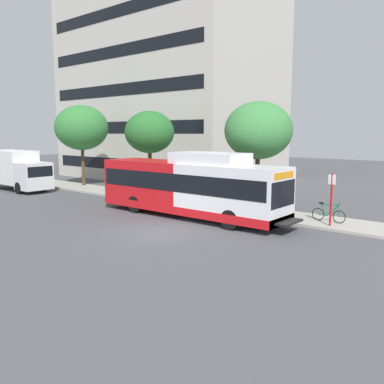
# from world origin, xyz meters

# --- Properties ---
(ground_plane) EXTENTS (120.00, 120.00, 0.00)m
(ground_plane) POSITION_xyz_m (0.00, 8.00, 0.00)
(ground_plane) COLOR #4C4C51
(sidewalk_curb) EXTENTS (3.00, 56.00, 0.14)m
(sidewalk_curb) POSITION_xyz_m (7.00, 6.00, 0.07)
(sidewalk_curb) COLOR #A8A399
(sidewalk_curb) RESTS_ON ground
(transit_bus) EXTENTS (2.58, 12.25, 3.65)m
(transit_bus) POSITION_xyz_m (3.82, 1.12, 1.70)
(transit_bus) COLOR white
(transit_bus) RESTS_ON ground
(bus_stop_sign_pole) EXTENTS (0.10, 0.36, 2.60)m
(bus_stop_sign_pole) POSITION_xyz_m (6.09, -6.03, 1.65)
(bus_stop_sign_pole) COLOR red
(bus_stop_sign_pole) RESTS_ON sidewalk_curb
(bicycle_parked) EXTENTS (0.52, 1.76, 1.02)m
(bicycle_parked) POSITION_xyz_m (6.89, -5.63, 0.56)
(bicycle_parked) COLOR black
(bicycle_parked) RESTS_ON sidewalk_curb
(street_tree_near_stop) EXTENTS (4.03, 4.03, 6.40)m
(street_tree_near_stop) POSITION_xyz_m (7.89, -0.80, 4.82)
(street_tree_near_stop) COLOR #4C3823
(street_tree_near_stop) RESTS_ON sidewalk_curb
(street_tree_mid_block) EXTENTS (3.64, 3.64, 6.15)m
(street_tree_mid_block) POSITION_xyz_m (7.84, 8.34, 4.73)
(street_tree_mid_block) COLOR #4C3823
(street_tree_mid_block) RESTS_ON sidewalk_curb
(street_tree_far_block) EXTENTS (4.54, 4.54, 6.93)m
(street_tree_far_block) POSITION_xyz_m (7.81, 16.63, 5.13)
(street_tree_far_block) COLOR #4C3823
(street_tree_far_block) RESTS_ON sidewalk_curb
(box_truck_background) EXTENTS (2.32, 7.01, 3.25)m
(box_truck_background) POSITION_xyz_m (3.02, 19.02, 1.74)
(box_truck_background) COLOR silver
(box_truck_background) RESTS_ON ground
(apartment_tower_backdrop) EXTENTS (13.31, 21.43, 34.63)m
(apartment_tower_backdrop) POSITION_xyz_m (18.61, 16.36, 17.32)
(apartment_tower_backdrop) COLOR #BCB7AD
(apartment_tower_backdrop) RESTS_ON ground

